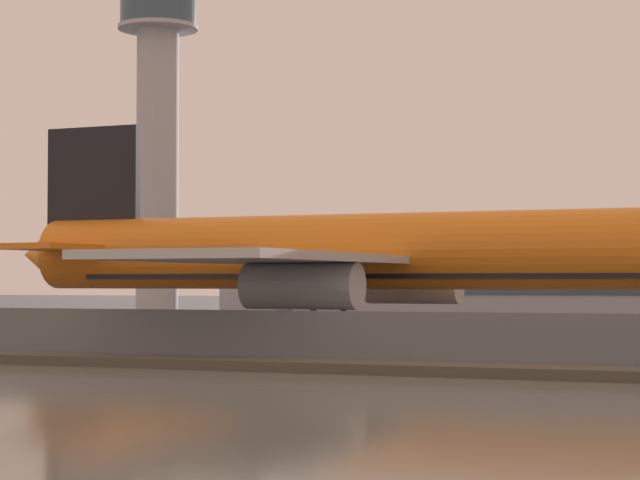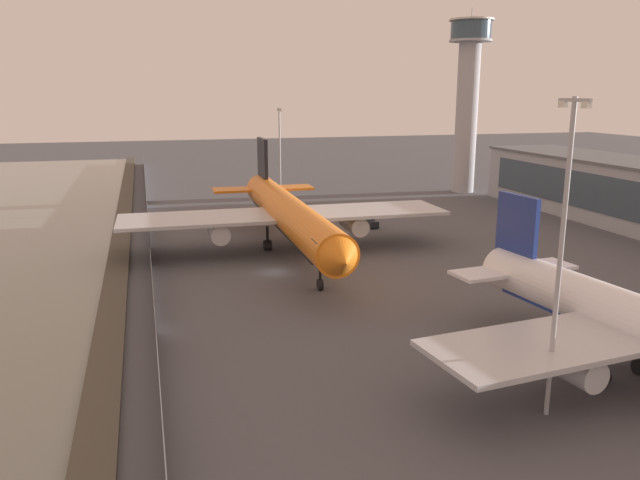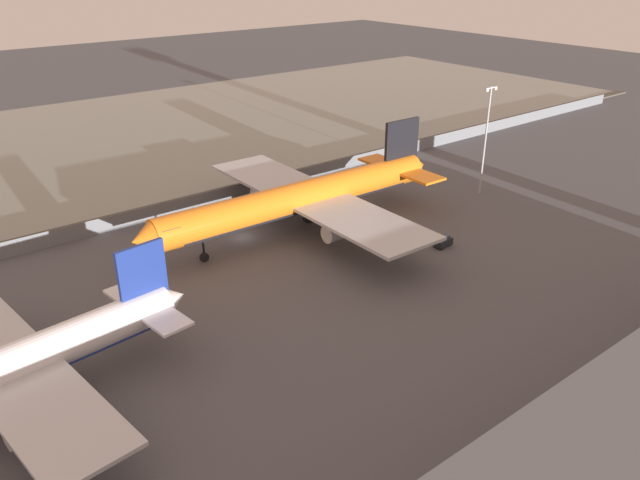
{
  "view_description": "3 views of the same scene",
  "coord_description": "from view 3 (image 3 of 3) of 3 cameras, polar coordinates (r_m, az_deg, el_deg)",
  "views": [
    {
      "loc": [
        18.98,
        -74.92,
        4.24
      ],
      "look_at": [
        -12.75,
        3.55,
        7.05
      ],
      "focal_mm": 70.0,
      "sensor_mm": 36.0,
      "label": 1
    },
    {
      "loc": [
        79.66,
        -16.13,
        23.69
      ],
      "look_at": [
        -6.88,
        8.38,
        2.39
      ],
      "focal_mm": 35.0,
      "sensor_mm": 36.0,
      "label": 2
    },
    {
      "loc": [
        47.73,
        81.31,
        43.21
      ],
      "look_at": [
        -3.53,
        16.12,
        4.45
      ],
      "focal_mm": 35.0,
      "sensor_mm": 36.0,
      "label": 3
    }
  ],
  "objects": [
    {
      "name": "baggage_tug",
      "position": [
        101.51,
        11.2,
        -0.15
      ],
      "size": [
        3.31,
        1.84,
        1.8
      ],
      "color": "#1E2328",
      "rests_on": "ground"
    },
    {
      "name": "ground_plane",
      "position": [
        103.71,
        -7.06,
        0.23
      ],
      "size": [
        500.0,
        500.0,
        0.0
      ],
      "primitive_type": "plane",
      "color": "#4C4C51"
    },
    {
      "name": "apron_light_mast_apron_east",
      "position": [
        122.02,
        14.92,
        9.22
      ],
      "size": [
        3.2,
        0.4,
        20.73
      ],
      "color": "#A8A8AD",
      "rests_on": "ground"
    },
    {
      "name": "shoreline_seawall",
      "position": [
        120.37,
        -12.21,
        3.55
      ],
      "size": [
        320.0,
        3.0,
        0.5
      ],
      "color": "#474238",
      "rests_on": "ground"
    },
    {
      "name": "waterfront_lagoon",
      "position": [
        165.36,
        -20.25,
        8.36
      ],
      "size": [
        320.0,
        98.0,
        0.01
      ],
      "color": "gray",
      "rests_on": "ground"
    },
    {
      "name": "cargo_jet_orange",
      "position": [
        103.1,
        -1.42,
        3.91
      ],
      "size": [
        57.61,
        49.54,
        15.84
      ],
      "color": "orange",
      "rests_on": "ground"
    },
    {
      "name": "perimeter_fence",
      "position": [
        116.18,
        -11.25,
        3.44
      ],
      "size": [
        280.0,
        0.1,
        2.74
      ],
      "color": "slate",
      "rests_on": "ground"
    }
  ]
}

